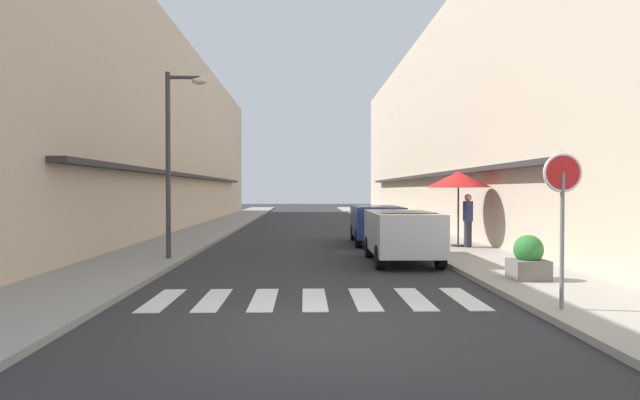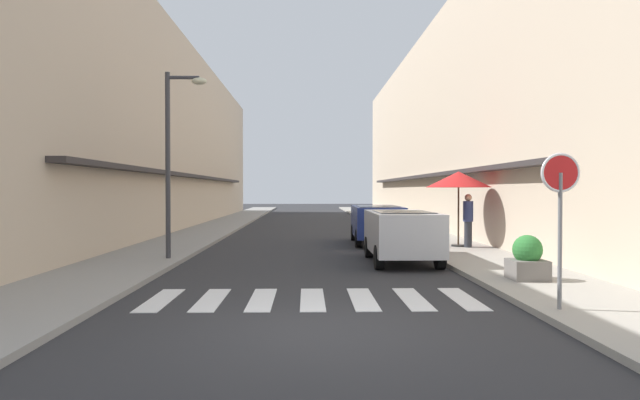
{
  "view_description": "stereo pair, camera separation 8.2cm",
  "coord_description": "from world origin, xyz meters",
  "px_view_note": "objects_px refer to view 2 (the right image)",
  "views": [
    {
      "loc": [
        -0.18,
        -8.09,
        2.06
      ],
      "look_at": [
        0.34,
        10.71,
        1.73
      ],
      "focal_mm": 31.13,
      "sensor_mm": 36.0,
      "label": 1
    },
    {
      "loc": [
        -0.1,
        -8.09,
        2.06
      ],
      "look_at": [
        0.34,
        10.71,
        1.73
      ],
      "focal_mm": 31.13,
      "sensor_mm": 36.0,
      "label": 2
    }
  ],
  "objects_px": {
    "street_lamp": "(174,145)",
    "pedestrian_walking_near": "(468,219)",
    "parked_car_mid": "(377,220)",
    "round_street_sign": "(560,190)",
    "parked_car_near": "(402,231)",
    "planter_corner": "(527,259)",
    "cafe_umbrella": "(459,180)"
  },
  "relations": [
    {
      "from": "parked_car_mid",
      "to": "cafe_umbrella",
      "type": "xyz_separation_m",
      "value": [
        2.57,
        -2.16,
        1.5
      ]
    },
    {
      "from": "parked_car_mid",
      "to": "planter_corner",
      "type": "xyz_separation_m",
      "value": [
        2.12,
        -9.29,
        -0.36
      ]
    },
    {
      "from": "street_lamp",
      "to": "planter_corner",
      "type": "relative_size",
      "value": 5.46
    },
    {
      "from": "round_street_sign",
      "to": "pedestrian_walking_near",
      "type": "bearing_deg",
      "value": 82.06
    },
    {
      "from": "parked_car_near",
      "to": "parked_car_mid",
      "type": "xyz_separation_m",
      "value": [
        -0.0,
        5.62,
        0.0
      ]
    },
    {
      "from": "parked_car_near",
      "to": "pedestrian_walking_near",
      "type": "relative_size",
      "value": 2.19
    },
    {
      "from": "parked_car_mid",
      "to": "round_street_sign",
      "type": "bearing_deg",
      "value": -83.29
    },
    {
      "from": "cafe_umbrella",
      "to": "pedestrian_walking_near",
      "type": "height_order",
      "value": "cafe_umbrella"
    },
    {
      "from": "parked_car_near",
      "to": "round_street_sign",
      "type": "bearing_deg",
      "value": -77.76
    },
    {
      "from": "planter_corner",
      "to": "parked_car_mid",
      "type": "bearing_deg",
      "value": 102.84
    },
    {
      "from": "street_lamp",
      "to": "pedestrian_walking_near",
      "type": "relative_size",
      "value": 2.93
    },
    {
      "from": "parked_car_near",
      "to": "planter_corner",
      "type": "relative_size",
      "value": 4.08
    },
    {
      "from": "parked_car_near",
      "to": "cafe_umbrella",
      "type": "bearing_deg",
      "value": 53.41
    },
    {
      "from": "parked_car_near",
      "to": "round_street_sign",
      "type": "xyz_separation_m",
      "value": [
        1.45,
        -6.66,
        1.15
      ]
    },
    {
      "from": "parked_car_near",
      "to": "street_lamp",
      "type": "xyz_separation_m",
      "value": [
        -6.46,
        0.34,
        2.45
      ]
    },
    {
      "from": "parked_car_near",
      "to": "round_street_sign",
      "type": "relative_size",
      "value": 1.56
    },
    {
      "from": "parked_car_near",
      "to": "pedestrian_walking_near",
      "type": "height_order",
      "value": "pedestrian_walking_near"
    },
    {
      "from": "street_lamp",
      "to": "cafe_umbrella",
      "type": "bearing_deg",
      "value": 19.04
    },
    {
      "from": "parked_car_mid",
      "to": "cafe_umbrella",
      "type": "height_order",
      "value": "cafe_umbrella"
    },
    {
      "from": "parked_car_near",
      "to": "street_lamp",
      "type": "bearing_deg",
      "value": 176.99
    },
    {
      "from": "parked_car_mid",
      "to": "street_lamp",
      "type": "height_order",
      "value": "street_lamp"
    },
    {
      "from": "round_street_sign",
      "to": "planter_corner",
      "type": "height_order",
      "value": "round_street_sign"
    },
    {
      "from": "cafe_umbrella",
      "to": "planter_corner",
      "type": "xyz_separation_m",
      "value": [
        -0.45,
        -7.13,
        -1.86
      ]
    },
    {
      "from": "parked_car_mid",
      "to": "parked_car_near",
      "type": "bearing_deg",
      "value": -90.0
    },
    {
      "from": "cafe_umbrella",
      "to": "pedestrian_walking_near",
      "type": "distance_m",
      "value": 1.4
    },
    {
      "from": "parked_car_near",
      "to": "pedestrian_walking_near",
      "type": "bearing_deg",
      "value": 48.24
    },
    {
      "from": "parked_car_mid",
      "to": "planter_corner",
      "type": "distance_m",
      "value": 9.53
    },
    {
      "from": "round_street_sign",
      "to": "parked_car_mid",
      "type": "bearing_deg",
      "value": 96.71
    },
    {
      "from": "street_lamp",
      "to": "parked_car_near",
      "type": "bearing_deg",
      "value": -3.01
    },
    {
      "from": "parked_car_near",
      "to": "planter_corner",
      "type": "xyz_separation_m",
      "value": [
        2.12,
        -3.67,
        -0.36
      ]
    },
    {
      "from": "planter_corner",
      "to": "street_lamp",
      "type": "bearing_deg",
      "value": 154.95
    },
    {
      "from": "parked_car_mid",
      "to": "pedestrian_walking_near",
      "type": "relative_size",
      "value": 2.41
    }
  ]
}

